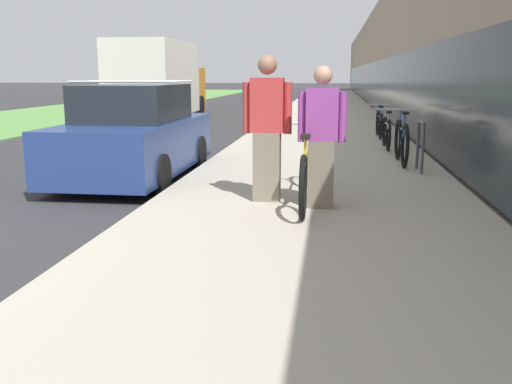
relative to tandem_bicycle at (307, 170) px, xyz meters
name	(u,v)px	position (x,y,z in m)	size (l,w,h in m)	color
sidewalk_slab	(328,113)	(0.11, 18.26, -0.47)	(4.25, 70.00, 0.15)	#B2AA99
storefront_facade	(461,60)	(7.27, 26.26, 1.98)	(10.01, 70.00, 5.07)	gray
lawn_strip	(103,107)	(-11.89, 22.26, -0.53)	(6.87, 70.00, 0.03)	#5B9347
tandem_bicycle	(307,170)	(0.00, 0.00, 0.00)	(0.52, 2.80, 0.93)	black
person_rider	(322,138)	(0.18, -0.36, 0.46)	(0.58, 0.23, 1.70)	#756B5B
person_bystander	(267,129)	(-0.51, -0.07, 0.53)	(0.62, 0.24, 1.83)	#756B5B
bike_rack_hoop	(421,141)	(1.77, 2.49, 0.12)	(0.05, 0.60, 0.84)	#4C4C51
cruiser_bike_nearest	(401,141)	(1.56, 3.36, 0.01)	(0.52, 1.81, 0.97)	black
cruiser_bike_middle	(386,132)	(1.49, 5.52, -0.03)	(0.52, 1.63, 0.85)	black
cruiser_bike_farthest	(379,123)	(1.51, 7.80, -0.04)	(0.52, 1.67, 0.83)	black
parked_sedan_curbside	(135,136)	(-3.00, 2.05, 0.17)	(1.82, 4.14, 1.65)	navy
moving_truck	(158,81)	(-6.51, 14.88, 0.96)	(2.45, 6.57, 2.98)	orange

